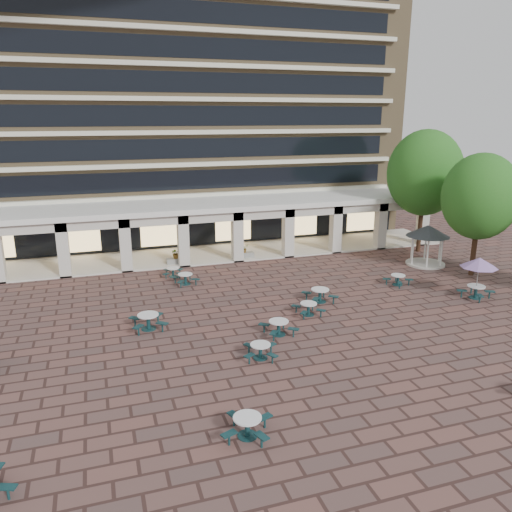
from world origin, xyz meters
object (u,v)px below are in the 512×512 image
(picnic_table_2, at_px, (260,350))
(planter_left, at_px, (176,257))
(gazebo, at_px, (428,235))
(planter_right, at_px, (244,253))
(picnic_table_1, at_px, (247,425))

(picnic_table_2, height_order, planter_left, planter_left)
(picnic_table_2, bearing_deg, planter_left, 110.57)
(picnic_table_2, bearing_deg, gazebo, 48.47)
(picnic_table_2, height_order, planter_right, planter_right)
(picnic_table_1, relative_size, picnic_table_2, 1.11)
(gazebo, bearing_deg, planter_left, 162.10)
(picnic_table_1, bearing_deg, picnic_table_2, 91.37)
(picnic_table_2, distance_m, planter_left, 16.59)
(picnic_table_1, bearing_deg, gazebo, 64.33)
(picnic_table_1, bearing_deg, planter_right, 97.92)
(picnic_table_1, bearing_deg, planter_left, 111.55)
(planter_right, bearing_deg, picnic_table_2, -104.08)
(picnic_table_2, xyz_separation_m, planter_right, (4.15, 16.54, 0.03))
(planter_left, distance_m, planter_right, 5.41)
(gazebo, distance_m, planter_right, 14.15)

